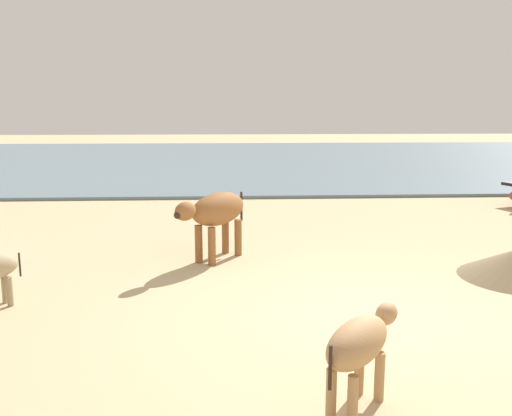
# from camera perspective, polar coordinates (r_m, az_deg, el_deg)

# --- Properties ---
(ground) EXTENTS (80.00, 80.00, 0.00)m
(ground) POSITION_cam_1_polar(r_m,az_deg,el_deg) (6.16, 11.64, -11.14)
(ground) COLOR tan
(sea_water) EXTENTS (60.00, 20.00, 0.08)m
(sea_water) POSITION_cam_1_polar(r_m,az_deg,el_deg) (23.54, 0.65, 5.06)
(sea_water) COLOR slate
(sea_water) RESTS_ON ground
(cow_adult_brown) EXTENTS (1.15, 1.38, 1.00)m
(cow_adult_brown) POSITION_cam_1_polar(r_m,az_deg,el_deg) (8.11, -4.13, -0.42)
(cow_adult_brown) COLOR brown
(cow_adult_brown) RESTS_ON ground
(calf_near_tan) EXTENTS (0.84, 0.96, 0.71)m
(calf_near_tan) POSITION_cam_1_polar(r_m,az_deg,el_deg) (4.28, 10.67, -13.62)
(calf_near_tan) COLOR tan
(calf_near_tan) RESTS_ON ground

